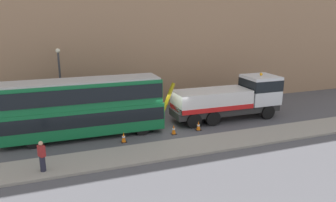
# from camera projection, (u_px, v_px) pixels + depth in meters

# --- Properties ---
(ground_plane) EXTENTS (120.00, 120.00, 0.00)m
(ground_plane) POSITION_uv_depth(u_px,v_px,m) (168.00, 127.00, 24.90)
(ground_plane) COLOR #4C4C51
(near_kerb) EXTENTS (60.00, 2.80, 0.15)m
(near_kerb) POSITION_uv_depth(u_px,v_px,m) (190.00, 146.00, 21.07)
(near_kerb) COLOR gray
(near_kerb) RESTS_ON ground_plane
(building_facade) EXTENTS (60.00, 1.50, 16.00)m
(building_facade) POSITION_uv_depth(u_px,v_px,m) (142.00, 18.00, 28.74)
(building_facade) COLOR #9E7A5B
(building_facade) RESTS_ON ground_plane
(recovery_tow_truck) EXTENTS (10.16, 2.77, 3.67)m
(recovery_tow_truck) POSITION_uv_depth(u_px,v_px,m) (231.00, 98.00, 26.55)
(recovery_tow_truck) COLOR #2D2D2D
(recovery_tow_truck) RESTS_ON ground_plane
(double_decker_bus) EXTENTS (11.08, 2.72, 4.06)m
(double_decker_bus) POSITION_uv_depth(u_px,v_px,m) (83.00, 106.00, 22.46)
(double_decker_bus) COLOR #146B38
(double_decker_bus) RESTS_ON ground_plane
(pedestrian_onlooker) EXTENTS (0.42, 0.48, 1.71)m
(pedestrian_onlooker) POSITION_uv_depth(u_px,v_px,m) (42.00, 157.00, 17.36)
(pedestrian_onlooker) COLOR #232333
(pedestrian_onlooker) RESTS_ON near_kerb
(traffic_cone_near_bus) EXTENTS (0.36, 0.36, 0.72)m
(traffic_cone_near_bus) POSITION_uv_depth(u_px,v_px,m) (124.00, 137.00, 21.86)
(traffic_cone_near_bus) COLOR orange
(traffic_cone_near_bus) RESTS_ON ground_plane
(traffic_cone_midway) EXTENTS (0.36, 0.36, 0.72)m
(traffic_cone_midway) POSITION_uv_depth(u_px,v_px,m) (174.00, 130.00, 23.34)
(traffic_cone_midway) COLOR orange
(traffic_cone_midway) RESTS_ON ground_plane
(traffic_cone_near_truck) EXTENTS (0.36, 0.36, 0.72)m
(traffic_cone_near_truck) POSITION_uv_depth(u_px,v_px,m) (198.00, 126.00, 24.13)
(traffic_cone_near_truck) COLOR orange
(traffic_cone_near_truck) RESTS_ON ground_plane
(street_lamp) EXTENTS (0.36, 0.36, 5.83)m
(street_lamp) POSITION_uv_depth(u_px,v_px,m) (60.00, 79.00, 25.43)
(street_lamp) COLOR #38383D
(street_lamp) RESTS_ON ground_plane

